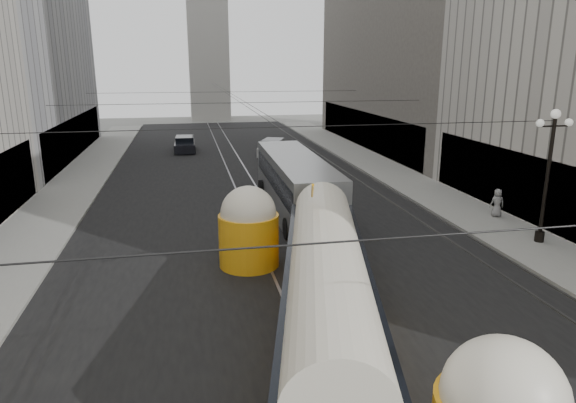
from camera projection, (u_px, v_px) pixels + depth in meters
name	position (u px, v px, depth m)	size (l,w,h in m)	color
road	(246.00, 188.00, 36.36)	(20.00, 85.00, 0.02)	black
sidewalk_left	(77.00, 184.00, 37.39)	(4.00, 72.00, 0.15)	gray
sidewalk_right	(387.00, 171.00, 41.93)	(4.00, 72.00, 0.15)	gray
rail_left	(236.00, 188.00, 36.22)	(0.12, 85.00, 0.04)	gray
rail_right	(257.00, 187.00, 36.50)	(0.12, 85.00, 0.04)	gray
distant_tower	(207.00, 20.00, 77.47)	(6.00, 6.00, 31.36)	#B2AFA8
lamppost_right_mid	(548.00, 169.00, 24.04)	(1.86, 0.44, 6.37)	black
catenary	(248.00, 105.00, 33.91)	(25.00, 72.00, 0.23)	black
streetcar	(327.00, 288.00, 15.94)	(5.83, 15.97, 3.59)	#F9A815
city_bus	(296.00, 183.00, 29.71)	(3.03, 13.17, 3.33)	gray
sedan_white_far	(273.00, 148.00, 49.43)	(3.70, 5.22, 1.52)	silver
sedan_dark_far	(185.00, 145.00, 51.44)	(2.09, 4.85, 1.52)	black
pedestrian_sidewalk_right	(497.00, 203.00, 28.85)	(0.78, 0.48, 1.60)	gray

